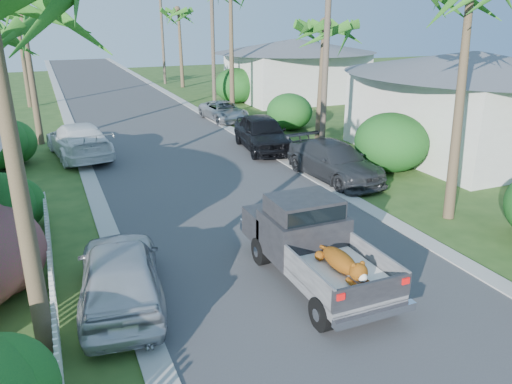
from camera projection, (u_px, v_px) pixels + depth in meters
name	position (u px, v px, depth m)	size (l,w,h in m)	color
ground	(412.00, 380.00, 9.27)	(120.00, 120.00, 0.00)	#2A4A1B
road	(145.00, 123.00, 30.91)	(8.00, 100.00, 0.02)	#38383A
curb_left	(71.00, 129.00, 29.31)	(0.60, 100.00, 0.06)	#A5A39E
curb_right	(211.00, 118.00, 32.49)	(0.60, 100.00, 0.06)	#A5A39E
pickup_truck	(308.00, 240.00, 12.65)	(1.98, 5.12, 2.06)	black
parked_car_rm	(334.00, 161.00, 20.35)	(2.06, 5.06, 1.47)	#2F3034
parked_car_rf	(263.00, 133.00, 24.62)	(2.02, 5.02, 1.71)	black
parked_car_rd	(224.00, 111.00, 31.56)	(1.98, 4.29, 1.19)	#A5A8AC
parked_car_ln	(120.00, 273.00, 11.47)	(1.84, 4.58, 1.56)	#BBBDC3
parked_car_lf	(79.00, 141.00, 23.38)	(2.27, 5.58, 1.62)	white
palm_l_d	(16.00, 13.00, 34.12)	(4.40, 4.40, 7.70)	brown
palm_r_b	(324.00, 25.00, 22.69)	(4.40, 4.40, 7.20)	brown
palm_r_d	(179.00, 10.00, 44.03)	(4.40, 4.40, 8.00)	brown
shrub_r_b	(391.00, 142.00, 21.26)	(3.00, 3.30, 2.50)	#12411A
shrub_r_c	(289.00, 112.00, 29.00)	(2.60, 2.86, 2.10)	#12411A
shrub_r_d	(236.00, 85.00, 37.76)	(3.20, 3.52, 2.60)	#12411A
picket_fence	(52.00, 282.00, 11.64)	(0.10, 11.00, 1.00)	white
house_right_near	(469.00, 107.00, 23.72)	(8.00, 9.00, 4.80)	silver
house_right_far	(295.00, 72.00, 39.34)	(9.00, 8.00, 4.60)	silver
utility_pole_b	(326.00, 59.00, 21.04)	(1.60, 0.26, 9.00)	brown
utility_pole_c	(213.00, 42.00, 34.03)	(1.60, 0.26, 9.00)	brown
utility_pole_d	(162.00, 34.00, 47.02)	(1.60, 0.26, 9.00)	brown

